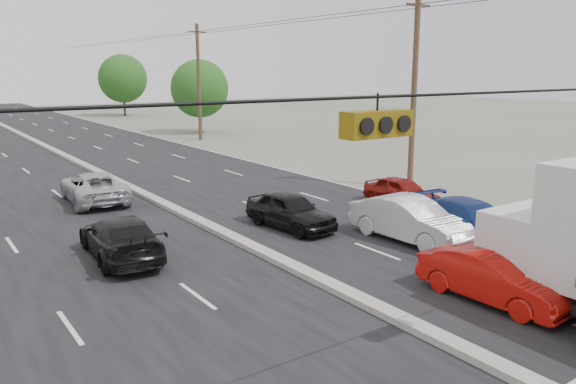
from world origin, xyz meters
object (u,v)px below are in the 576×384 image
tree_right_mid (199,89)px  queue_car_e (402,192)px  queue_car_d (472,222)px  red_sedan (494,278)px  oncoming_near (121,238)px  utility_pole_right_b (414,90)px  queue_car_b (410,220)px  tree_right_far (123,79)px  queue_car_a (290,211)px  utility_pole_right_c (199,82)px  oncoming_far (94,187)px

tree_right_mid → queue_car_e: tree_right_mid is taller
queue_car_d → tree_right_mid: bearing=84.0°
red_sedan → oncoming_near: size_ratio=0.86×
utility_pole_right_b → red_sedan: 15.85m
queue_car_b → queue_car_d: bearing=-40.9°
tree_right_far → queue_car_e: (-6.98, -57.73, -4.30)m
tree_right_mid → queue_car_b: tree_right_mid is taller
tree_right_mid → utility_pole_right_b: bearing=-94.8°
queue_car_a → queue_car_b: size_ratio=0.87×
utility_pole_right_c → tree_right_mid: size_ratio=1.40×
utility_pole_right_b → oncoming_far: (-14.89, 6.03, -4.39)m
queue_car_b → oncoming_near: 10.17m
utility_pole_right_c → tree_right_far: utility_pole_right_c is taller
queue_car_b → queue_car_e: size_ratio=1.25×
utility_pole_right_c → oncoming_far: 24.51m
oncoming_far → oncoming_near: bearing=83.4°
utility_pole_right_c → queue_car_a: (-9.86, -27.90, -4.40)m
red_sedan → queue_car_a: bearing=89.7°
tree_right_mid → queue_car_a: tree_right_mid is taller
queue_car_a → queue_car_e: bearing=-4.2°
queue_car_b → oncoming_near: (-9.30, 4.13, -0.09)m
queue_car_d → red_sedan: bearing=-131.1°
utility_pole_right_b → oncoming_near: bearing=-171.0°
queue_car_d → oncoming_far: (-9.39, 14.17, -0.02)m
utility_pole_right_c → queue_car_d: size_ratio=1.95×
utility_pole_right_b → queue_car_e: 6.28m
queue_car_a → queue_car_d: bearing=-56.0°
queue_car_d → oncoming_near: size_ratio=1.05×
utility_pole_right_b → utility_pole_right_c: same height
queue_car_a → oncoming_far: oncoming_far is taller
utility_pole_right_c → queue_car_b: size_ratio=2.08×
utility_pole_right_b → oncoming_far: utility_pole_right_b is taller
oncoming_near → oncoming_far: size_ratio=0.94×
tree_right_mid → queue_car_d: tree_right_mid is taller
queue_car_b → oncoming_far: 14.91m
oncoming_far → queue_car_a: bearing=123.5°
queue_car_d → utility_pole_right_c: bearing=86.4°
queue_car_e → utility_pole_right_b: bearing=35.8°
utility_pole_right_b → oncoming_far: bearing=157.9°
tree_right_far → queue_car_d: (-9.00, -63.14, -4.21)m
queue_car_e → oncoming_near: (-13.06, 0.10, 0.05)m
oncoming_near → oncoming_far: oncoming_far is taller
utility_pole_right_b → tree_right_far: 55.11m
tree_right_far → queue_car_d: bearing=-98.1°
utility_pole_right_b → queue_car_a: utility_pole_right_b is taller
queue_car_d → utility_pole_right_b: bearing=61.8°
tree_right_far → oncoming_near: bearing=-109.2°
utility_pole_right_b → utility_pole_right_c: (0.00, 25.00, 0.00)m
red_sedan → queue_car_a: size_ratio=1.00×
utility_pole_right_b → tree_right_far: (3.50, 55.00, -0.15)m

